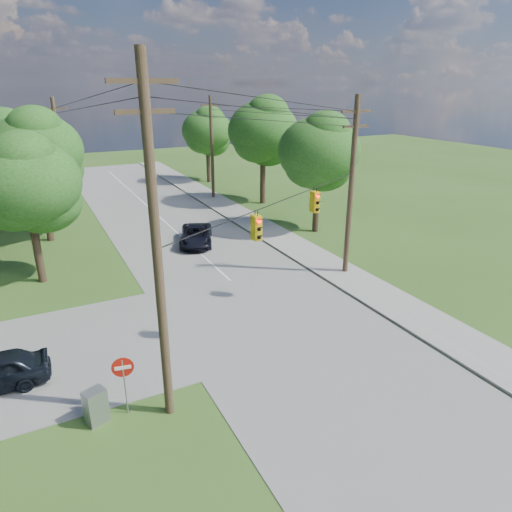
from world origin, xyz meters
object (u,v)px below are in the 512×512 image
pole_sw (157,248)px  control_cabinet (96,406)px  pole_north_w (61,157)px  do_not_enter_sign (123,373)px  pole_ne (351,186)px  pole_north_e (212,147)px  car_main_north (196,235)px

pole_sw → control_cabinet: 6.10m
pole_north_w → do_not_enter_sign: pole_north_w is taller
pole_ne → do_not_enter_sign: (-14.86, -7.00, -3.79)m
pole_north_e → pole_north_w: (-13.90, 0.00, 0.00)m
pole_ne → do_not_enter_sign: pole_ne is taller
pole_north_w → do_not_enter_sign: (-0.96, -29.00, -3.45)m
pole_sw → pole_ne: pole_sw is taller
pole_ne → car_main_north: bearing=124.9°
pole_ne → pole_north_w: pole_ne is taller
pole_ne → pole_north_w: bearing=122.3°
control_cabinet → do_not_enter_sign: bearing=-21.5°
pole_ne → pole_north_w: size_ratio=1.05×
do_not_enter_sign → control_cabinet: bearing=-169.6°
pole_ne → pole_north_w: (-13.90, 22.00, -0.34)m
pole_north_e → car_main_north: (-6.44, -12.77, -4.43)m
pole_sw → pole_north_w: pole_sw is taller
pole_sw → pole_ne: 15.51m
pole_north_w → pole_north_e: bearing=0.0°
pole_north_w → control_cabinet: 29.41m
car_main_north → do_not_enter_sign: 18.31m
do_not_enter_sign → pole_sw: bearing=-13.2°
pole_sw → pole_north_e: 32.55m
car_main_north → control_cabinet: size_ratio=3.74×
pole_north_w → do_not_enter_sign: 29.22m
pole_sw → pole_ne: (13.50, 7.60, -0.76)m
do_not_enter_sign → car_main_north: bearing=73.1°
pole_north_w → pole_ne: bearing=-57.7°
pole_ne → pole_north_e: pole_ne is taller
pole_north_e → pole_ne: bearing=-90.0°
do_not_enter_sign → pole_ne: bearing=35.8°
pole_north_e → car_main_north: bearing=-116.8°
pole_sw → control_cabinet: size_ratio=9.27×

